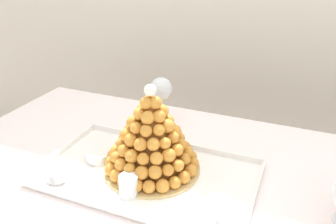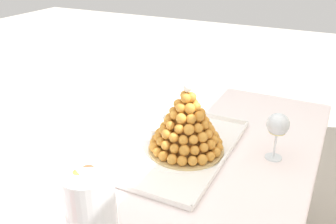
% 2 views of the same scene
% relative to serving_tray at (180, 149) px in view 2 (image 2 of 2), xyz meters
% --- Properties ---
extents(buffet_table, '(1.71, 0.97, 0.75)m').
position_rel_serving_tray_xyz_m(buffet_table, '(0.17, -0.01, -0.09)').
color(buffet_table, brown).
rests_on(buffet_table, ground_plane).
extents(serving_tray, '(0.60, 0.36, 0.02)m').
position_rel_serving_tray_xyz_m(serving_tray, '(0.00, 0.00, 0.00)').
color(serving_tray, white).
rests_on(serving_tray, buffet_table).
extents(croquembouche, '(0.28, 0.28, 0.26)m').
position_rel_serving_tray_xyz_m(croquembouche, '(-0.00, 0.03, 0.11)').
color(croquembouche, tan).
rests_on(croquembouche, serving_tray).
extents(dessert_cup_left, '(0.05, 0.05, 0.05)m').
position_rel_serving_tray_xyz_m(dessert_cup_left, '(-0.22, -0.12, 0.03)').
color(dessert_cup_left, silver).
rests_on(dessert_cup_left, serving_tray).
extents(dessert_cup_mid_left, '(0.05, 0.05, 0.06)m').
position_rel_serving_tray_xyz_m(dessert_cup_mid_left, '(-0.01, -0.10, 0.03)').
color(dessert_cup_mid_left, silver).
rests_on(dessert_cup_mid_left, serving_tray).
extents(dessert_cup_centre, '(0.06, 0.06, 0.06)m').
position_rel_serving_tray_xyz_m(dessert_cup_centre, '(0.23, -0.11, 0.03)').
color(dessert_cup_centre, silver).
rests_on(dessert_cup_centre, serving_tray).
extents(creme_brulee_ramekin, '(0.08, 0.08, 0.03)m').
position_rel_serving_tray_xyz_m(creme_brulee_ramekin, '(-0.17, 0.01, 0.02)').
color(creme_brulee_ramekin, white).
rests_on(creme_brulee_ramekin, serving_tray).
extents(macaron_goblet, '(0.12, 0.12, 0.24)m').
position_rel_serving_tray_xyz_m(macaron_goblet, '(0.53, 0.01, 0.14)').
color(macaron_goblet, white).
rests_on(macaron_goblet, buffet_table).
extents(wine_glass, '(0.08, 0.08, 0.17)m').
position_rel_serving_tray_xyz_m(wine_glass, '(-0.10, 0.32, 0.12)').
color(wine_glass, silver).
rests_on(wine_glass, buffet_table).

